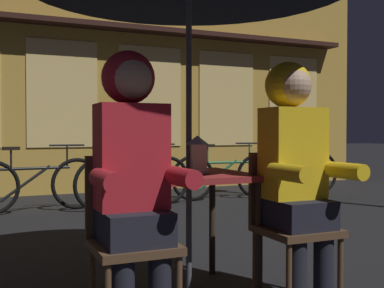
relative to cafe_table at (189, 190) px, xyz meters
name	(u,v)px	position (x,y,z in m)	size (l,w,h in m)	color
cafe_table	(189,190)	(0.00, 0.00, 0.00)	(0.72, 0.72, 0.74)	maroon
lantern	(197,153)	(0.04, -0.03, 0.22)	(0.11, 0.11, 0.23)	white
chair_left	(130,232)	(-0.48, -0.37, -0.15)	(0.40, 0.40, 0.87)	#513823
chair_right	(289,218)	(0.48, -0.37, -0.15)	(0.40, 0.40, 0.87)	#513823
person_left_hooded	(133,162)	(-0.48, -0.43, 0.21)	(0.45, 0.56, 1.40)	black
person_right_hooded	(295,157)	(0.48, -0.43, 0.21)	(0.45, 0.56, 1.40)	black
shopfront_building	(104,9)	(0.72, 5.40, 2.45)	(10.00, 0.93, 6.20)	gold
bicycle_third	(35,184)	(-0.58, 3.47, -0.29)	(1.68, 0.19, 0.84)	black
bicycle_fourth	(135,181)	(0.65, 3.36, -0.29)	(1.66, 0.33, 0.84)	black
bicycle_fifth	(225,176)	(2.10, 3.55, -0.29)	(1.68, 0.17, 0.84)	black
bicycle_furthest	(298,173)	(3.35, 3.48, -0.29)	(1.67, 0.25, 0.84)	black
book	(163,170)	(-0.13, 0.13, 0.11)	(0.20, 0.14, 0.02)	black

